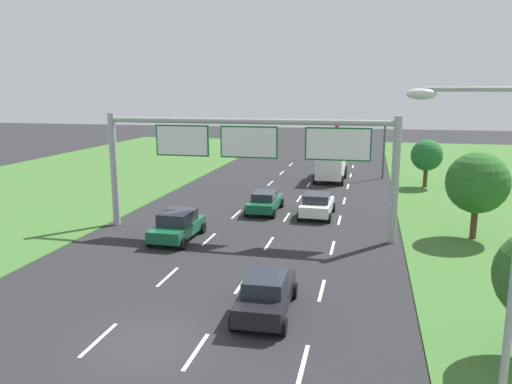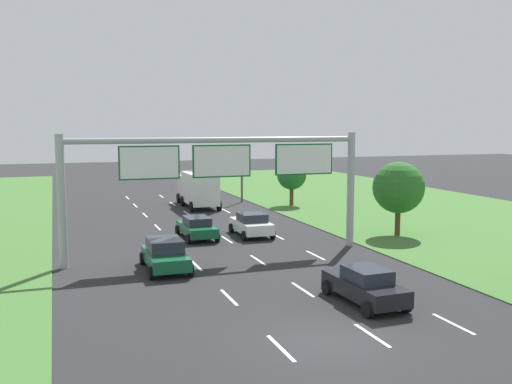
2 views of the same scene
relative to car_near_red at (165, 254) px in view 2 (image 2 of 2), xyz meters
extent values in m
plane|color=#262628|center=(3.48, -11.60, -0.83)|extent=(200.00, 200.00, 0.00)
cube|color=white|center=(1.73, -11.60, -0.82)|extent=(0.14, 2.40, 0.01)
cube|color=white|center=(1.73, -5.60, -0.82)|extent=(0.14, 2.40, 0.01)
cube|color=white|center=(1.73, 0.40, -0.82)|extent=(0.14, 2.40, 0.01)
cube|color=white|center=(1.73, 6.40, -0.82)|extent=(0.14, 2.40, 0.01)
cube|color=white|center=(1.73, 12.40, -0.82)|extent=(0.14, 2.40, 0.01)
cube|color=white|center=(1.73, 18.40, -0.82)|extent=(0.14, 2.40, 0.01)
cube|color=white|center=(1.73, 24.40, -0.82)|extent=(0.14, 2.40, 0.01)
cube|color=white|center=(1.73, 30.40, -0.82)|extent=(0.14, 2.40, 0.01)
cube|color=white|center=(5.23, -11.60, -0.82)|extent=(0.14, 2.40, 0.01)
cube|color=white|center=(5.23, -5.60, -0.82)|extent=(0.14, 2.40, 0.01)
cube|color=white|center=(5.23, 0.40, -0.82)|extent=(0.14, 2.40, 0.01)
cube|color=white|center=(5.23, 6.40, -0.82)|extent=(0.14, 2.40, 0.01)
cube|color=white|center=(5.23, 12.40, -0.82)|extent=(0.14, 2.40, 0.01)
cube|color=white|center=(5.23, 18.40, -0.82)|extent=(0.14, 2.40, 0.01)
cube|color=white|center=(5.23, 24.40, -0.82)|extent=(0.14, 2.40, 0.01)
cube|color=white|center=(5.23, 30.40, -0.82)|extent=(0.14, 2.40, 0.01)
cube|color=white|center=(8.73, -11.60, -0.82)|extent=(0.14, 2.40, 0.01)
cube|color=white|center=(8.73, -5.60, -0.82)|extent=(0.14, 2.40, 0.01)
cube|color=white|center=(8.73, 0.40, -0.82)|extent=(0.14, 2.40, 0.01)
cube|color=white|center=(8.73, 6.40, -0.82)|extent=(0.14, 2.40, 0.01)
cube|color=white|center=(8.73, 12.40, -0.82)|extent=(0.14, 2.40, 0.01)
cube|color=white|center=(8.73, 18.40, -0.82)|extent=(0.14, 2.40, 0.01)
cube|color=white|center=(8.73, 24.40, -0.82)|extent=(0.14, 2.40, 0.01)
cube|color=white|center=(8.73, 30.40, -0.82)|extent=(0.14, 2.40, 0.01)
cube|color=#145633|center=(0.00, -0.03, -0.19)|extent=(1.95, 4.32, 0.64)
cube|color=#232833|center=(0.00, 0.06, 0.46)|extent=(1.70, 2.24, 0.67)
cylinder|color=black|center=(-0.95, 1.58, -0.51)|extent=(0.23, 0.64, 0.64)
cylinder|color=black|center=(0.99, 1.56, -0.51)|extent=(0.23, 0.64, 0.64)
cylinder|color=black|center=(-0.99, -1.62, -0.51)|extent=(0.23, 0.64, 0.64)
cylinder|color=black|center=(0.95, -1.64, -0.51)|extent=(0.23, 0.64, 0.64)
cube|color=#145633|center=(3.49, 7.56, -0.20)|extent=(1.86, 4.41, 0.60)
cube|color=#232833|center=(3.49, 7.44, 0.36)|extent=(1.52, 2.09, 0.52)
cylinder|color=black|center=(2.55, 9.20, -0.51)|extent=(0.23, 0.64, 0.64)
cylinder|color=black|center=(4.40, 9.22, -0.51)|extent=(0.23, 0.64, 0.64)
cylinder|color=black|center=(2.58, 5.90, -0.51)|extent=(0.23, 0.64, 0.64)
cylinder|color=black|center=(4.43, 5.92, -0.51)|extent=(0.23, 0.64, 0.64)
cube|color=black|center=(6.86, -8.27, -0.16)|extent=(1.90, 4.42, 0.68)
cube|color=#232833|center=(6.86, -8.43, 0.45)|extent=(1.54, 1.99, 0.55)
cylinder|color=black|center=(5.91, -6.67, -0.51)|extent=(0.24, 0.65, 0.64)
cylinder|color=black|center=(7.70, -6.61, -0.51)|extent=(0.24, 0.65, 0.64)
cylinder|color=black|center=(6.02, -9.93, -0.51)|extent=(0.24, 0.65, 0.64)
cylinder|color=black|center=(7.81, -9.87, -0.51)|extent=(0.24, 0.65, 0.64)
cube|color=white|center=(7.17, 7.15, -0.16)|extent=(1.98, 4.13, 0.69)
cube|color=#232833|center=(7.17, 6.98, 0.46)|extent=(1.72, 1.90, 0.54)
cylinder|color=black|center=(6.22, 8.67, -0.51)|extent=(0.23, 0.64, 0.64)
cylinder|color=black|center=(8.17, 8.64, -0.51)|extent=(0.23, 0.64, 0.64)
cylinder|color=black|center=(6.17, 5.67, -0.51)|extent=(0.23, 0.64, 0.64)
cylinder|color=black|center=(8.12, 5.63, -0.51)|extent=(0.23, 0.64, 0.64)
cube|color=silver|center=(7.05, 24.39, 0.72)|extent=(2.23, 2.13, 2.20)
cube|color=silver|center=(6.99, 20.65, 0.99)|extent=(2.43, 5.10, 2.73)
cylinder|color=black|center=(5.92, 24.90, -0.38)|extent=(0.29, 0.90, 0.90)
cylinder|color=black|center=(8.18, 24.87, -0.38)|extent=(0.29, 0.90, 0.90)
cylinder|color=black|center=(5.81, 22.61, -0.38)|extent=(0.29, 0.90, 0.90)
cylinder|color=black|center=(8.23, 22.57, -0.38)|extent=(0.29, 0.90, 0.90)
cylinder|color=black|center=(5.76, 18.74, -0.38)|extent=(0.29, 0.90, 0.90)
cylinder|color=black|center=(8.18, 18.70, -0.38)|extent=(0.29, 0.90, 0.90)
cylinder|color=#9EA0A5|center=(-4.92, 2.11, 2.67)|extent=(0.44, 0.44, 7.00)
cylinder|color=#9EA0A5|center=(11.88, 2.11, 2.67)|extent=(0.44, 0.44, 7.00)
cylinder|color=#9EA0A5|center=(3.48, 2.11, 5.77)|extent=(16.80, 0.32, 0.32)
cube|color=#0C5B28|center=(-0.37, 2.11, 4.60)|extent=(3.28, 0.12, 1.83)
cube|color=white|center=(-0.37, 2.05, 4.60)|extent=(3.12, 0.01, 1.67)
cube|color=#0C5B28|center=(3.68, 2.11, 4.60)|extent=(3.37, 0.12, 1.83)
cube|color=white|center=(3.68, 2.05, 4.60)|extent=(3.21, 0.01, 1.67)
cube|color=#0C5B28|center=(8.73, 2.11, 4.60)|extent=(3.64, 0.12, 1.83)
cube|color=white|center=(8.73, 2.05, 4.60)|extent=(3.48, 0.01, 1.67)
cylinder|color=#47494F|center=(11.79, 23.31, 1.97)|extent=(0.20, 0.20, 5.60)
cylinder|color=#47494F|center=(9.54, 23.31, 4.42)|extent=(4.50, 0.14, 0.14)
cube|color=black|center=(7.29, 23.31, 3.77)|extent=(0.32, 0.36, 1.10)
sphere|color=red|center=(7.29, 23.11, 4.14)|extent=(0.22, 0.22, 0.22)
sphere|color=orange|center=(7.29, 23.11, 3.77)|extent=(0.22, 0.22, 0.22)
sphere|color=green|center=(7.29, 23.11, 3.40)|extent=(0.22, 0.22, 0.22)
cylinder|color=#513823|center=(16.40, 3.76, 0.17)|extent=(0.36, 0.36, 2.00)
sphere|color=#276224|center=(16.40, 3.76, 2.46)|extent=(3.44, 3.44, 3.44)
cylinder|color=#513823|center=(15.29, 19.30, 0.10)|extent=(0.36, 0.36, 1.85)
sphere|color=#20602B|center=(15.29, 19.30, 2.04)|extent=(2.70, 2.70, 2.70)
camera|label=1|loc=(10.43, -25.64, 7.49)|focal=35.00mm
camera|label=2|loc=(-5.20, -28.63, 6.63)|focal=40.00mm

